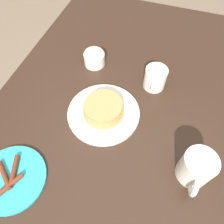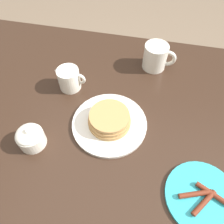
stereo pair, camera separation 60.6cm
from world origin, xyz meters
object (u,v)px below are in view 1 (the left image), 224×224
at_px(coffee_mug, 196,168).
at_px(creamer_pitcher, 155,78).
at_px(side_plate_bacon, 11,178).
at_px(pancake_plate, 103,111).
at_px(sugar_bowl, 94,57).

distance_m(coffee_mug, creamer_pitcher, 0.35).
bearing_deg(side_plate_bacon, pancake_plate, 149.16).
distance_m(pancake_plate, coffee_mug, 0.33).
bearing_deg(side_plate_bacon, sugar_bowl, 173.37).
xyz_separation_m(pancake_plate, coffee_mug, (0.12, 0.31, 0.03)).
height_order(coffee_mug, sugar_bowl, coffee_mug).
xyz_separation_m(side_plate_bacon, sugar_bowl, (-0.51, 0.06, 0.03)).
relative_size(pancake_plate, coffee_mug, 1.94).
distance_m(side_plate_bacon, creamer_pitcher, 0.57).
height_order(side_plate_bacon, sugar_bowl, sugar_bowl).
relative_size(side_plate_bacon, sugar_bowl, 2.42).
distance_m(side_plate_bacon, sugar_bowl, 0.52).
height_order(creamer_pitcher, sugar_bowl, creamer_pitcher).
bearing_deg(sugar_bowl, pancake_plate, 27.99).
height_order(pancake_plate, creamer_pitcher, creamer_pitcher).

